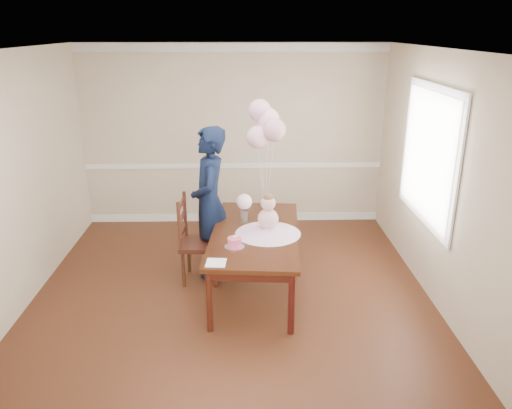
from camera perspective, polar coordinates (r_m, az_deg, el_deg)
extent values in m
cube|color=#36190D|center=(5.69, -2.82, -11.06)|extent=(4.50, 5.00, 0.00)
cube|color=silver|center=(4.90, -3.37, 17.22)|extent=(4.50, 5.00, 0.02)
cube|color=tan|center=(7.56, -2.60, 7.76)|extent=(4.50, 0.02, 2.70)
cube|color=tan|center=(2.86, -4.33, -13.41)|extent=(4.50, 0.02, 2.70)
cube|color=tan|center=(5.67, -26.46, 1.61)|extent=(0.02, 5.00, 2.70)
cube|color=tan|center=(5.55, 20.87, 2.05)|extent=(0.02, 5.00, 2.70)
cube|color=white|center=(7.65, -2.55, 4.45)|extent=(4.50, 0.02, 0.07)
cube|color=silver|center=(7.39, -2.76, 17.50)|extent=(4.50, 0.02, 0.12)
cube|color=white|center=(7.91, -2.46, -1.43)|extent=(4.50, 0.02, 0.12)
cube|color=white|center=(5.94, 19.16, 5.36)|extent=(0.02, 1.66, 1.56)
cube|color=white|center=(5.93, 18.99, 5.37)|extent=(0.01, 1.50, 1.40)
cube|color=black|center=(5.65, -0.09, -3.32)|extent=(1.12, 2.01, 0.05)
cube|color=black|center=(5.68, -0.09, -4.00)|extent=(1.01, 1.90, 0.10)
cylinder|color=black|center=(5.06, -5.35, -10.95)|extent=(0.07, 0.07, 0.68)
cylinder|color=black|center=(5.01, 4.06, -11.22)|extent=(0.07, 0.07, 0.68)
cylinder|color=black|center=(6.64, -3.17, -3.13)|extent=(0.07, 0.07, 0.68)
cylinder|color=black|center=(6.60, 3.87, -3.27)|extent=(0.07, 0.07, 0.68)
cone|color=#EAADD5|center=(5.57, 1.37, -2.86)|extent=(0.79, 0.79, 0.10)
sphere|color=pink|center=(5.52, 1.38, -1.66)|extent=(0.23, 0.23, 0.23)
sphere|color=beige|center=(5.46, 1.40, 0.14)|extent=(0.16, 0.16, 0.16)
sphere|color=brown|center=(5.44, 1.40, 0.72)|extent=(0.12, 0.12, 0.12)
cylinder|color=silver|center=(5.25, -2.47, -4.84)|extent=(0.23, 0.23, 0.01)
cylinder|color=#D54368|center=(5.23, -2.48, -4.32)|extent=(0.16, 0.16, 0.10)
sphere|color=white|center=(5.21, -2.49, -3.69)|extent=(0.03, 0.03, 0.03)
sphere|color=white|center=(5.22, -2.15, -3.62)|extent=(0.03, 0.03, 0.03)
cylinder|color=white|center=(5.89, -1.34, -1.28)|extent=(0.10, 0.10, 0.15)
sphere|color=#F8D0D4|center=(5.83, -1.36, 0.32)|extent=(0.18, 0.18, 0.18)
cube|color=white|center=(4.92, -4.59, -6.65)|extent=(0.21, 0.21, 0.01)
cylinder|color=silver|center=(6.12, 1.09, -1.11)|extent=(0.04, 0.04, 0.02)
sphere|color=#FFB4C6|center=(5.86, 0.20, 7.70)|extent=(0.27, 0.27, 0.27)
sphere|color=#DB9BAA|center=(5.78, 2.11, 8.51)|extent=(0.27, 0.27, 0.27)
sphere|color=#FFB4D4|center=(5.91, 1.39, 9.71)|extent=(0.27, 0.27, 0.27)
sphere|color=#E5A2B9|center=(5.92, 0.45, 10.68)|extent=(0.27, 0.27, 0.27)
cylinder|color=white|center=(5.99, 0.65, 2.53)|extent=(0.09, 0.01, 0.81)
cylinder|color=white|center=(5.95, 1.57, 2.89)|extent=(0.09, 0.06, 0.90)
cylinder|color=white|center=(6.01, 1.23, 3.54)|extent=(0.03, 0.09, 1.00)
cylinder|color=white|center=(6.01, 0.77, 4.02)|extent=(0.07, 0.11, 1.10)
cube|color=black|center=(5.98, -6.33, -4.52)|extent=(0.49, 0.49, 0.05)
cylinder|color=#341A0E|center=(5.95, -8.30, -7.35)|extent=(0.04, 0.04, 0.45)
cylinder|color=#36170E|center=(5.90, -4.70, -7.47)|extent=(0.04, 0.04, 0.45)
cylinder|color=#371E0F|center=(6.28, -7.68, -5.81)|extent=(0.04, 0.04, 0.45)
cylinder|color=black|center=(6.23, -4.28, -5.91)|extent=(0.04, 0.04, 0.45)
cylinder|color=#371C0F|center=(5.73, -8.77, -2.48)|extent=(0.04, 0.04, 0.58)
cylinder|color=#3E1811|center=(6.07, -8.11, -1.15)|extent=(0.04, 0.04, 0.58)
cube|color=#3C1910|center=(5.95, -8.37, -2.91)|extent=(0.06, 0.42, 0.05)
cube|color=#39140F|center=(5.89, -8.45, -1.42)|extent=(0.06, 0.42, 0.05)
cube|color=#37160F|center=(5.83, -8.53, 0.10)|extent=(0.06, 0.42, 0.05)
imported|color=black|center=(5.99, -5.32, 0.20)|extent=(0.48, 0.69, 1.84)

